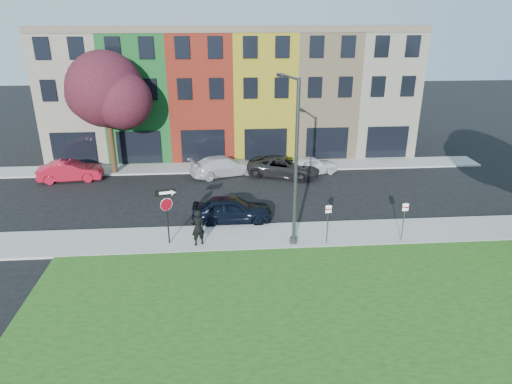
{
  "coord_description": "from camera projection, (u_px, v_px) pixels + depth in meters",
  "views": [
    {
      "loc": [
        -3.48,
        -19.1,
        11.53
      ],
      "look_at": [
        -1.7,
        4.0,
        2.28
      ],
      "focal_mm": 32.0,
      "sensor_mm": 36.0,
      "label": 1
    }
  ],
  "objects": [
    {
      "name": "parked_car_dark",
      "position": [
        284.0,
        167.0,
        33.81
      ],
      "size": [
        5.86,
        6.87,
        1.47
      ],
      "primitive_type": "imported",
      "rotation": [
        0.0,
        0.0,
        1.22
      ],
      "color": "black",
      "rests_on": "ground"
    },
    {
      "name": "street_lamp",
      "position": [
        294.0,
        164.0,
        22.65
      ],
      "size": [
        0.97,
        2.52,
        8.55
      ],
      "rotation": [
        0.0,
        0.0,
        0.28
      ],
      "color": "#434648",
      "rests_on": "sidewalk_near"
    },
    {
      "name": "stop_sign",
      "position": [
        166.0,
        205.0,
        23.26
      ],
      "size": [
        1.04,
        0.24,
        3.03
      ],
      "rotation": [
        0.0,
        0.0,
        0.2
      ],
      "color": "black",
      "rests_on": "sidewalk_near"
    },
    {
      "name": "sedan_near",
      "position": [
        232.0,
        209.0,
        26.48
      ],
      "size": [
        1.92,
        4.64,
        1.57
      ],
      "primitive_type": "imported",
      "rotation": [
        0.0,
        0.0,
        1.56
      ],
      "color": "black",
      "rests_on": "ground"
    },
    {
      "name": "parked_car_silver",
      "position": [
        223.0,
        166.0,
        34.05
      ],
      "size": [
        5.26,
        6.32,
        1.45
      ],
      "primitive_type": "imported",
      "rotation": [
        0.0,
        0.0,
        1.92
      ],
      "color": "silver",
      "rests_on": "ground"
    },
    {
      "name": "parked_car_white",
      "position": [
        311.0,
        165.0,
        34.26
      ],
      "size": [
        4.11,
        5.06,
        1.39
      ],
      "primitive_type": "imported",
      "rotation": [
        0.0,
        0.0,
        1.9
      ],
      "color": "silver",
      "rests_on": "ground"
    },
    {
      "name": "sidewalk_near",
      "position": [
        324.0,
        234.0,
        25.1
      ],
      "size": [
        40.0,
        3.0,
        0.12
      ],
      "primitive_type": "cube",
      "color": "#989690",
      "rests_on": "ground"
    },
    {
      "name": "tree_purple",
      "position": [
        107.0,
        91.0,
        32.43
      ],
      "size": [
        6.48,
        5.67,
        8.91
      ],
      "color": "#2F1E0F",
      "rests_on": "sidewalk_far"
    },
    {
      "name": "parking_sign_b",
      "position": [
        404.0,
        216.0,
        23.81
      ],
      "size": [
        0.32,
        0.09,
        2.24
      ],
      "rotation": [
        0.0,
        0.0,
        -0.04
      ],
      "color": "#434648",
      "rests_on": "sidewalk_near"
    },
    {
      "name": "parking_sign_a",
      "position": [
        328.0,
        219.0,
        23.52
      ],
      "size": [
        0.32,
        0.1,
        2.27
      ],
      "rotation": [
        0.0,
        0.0,
        0.1
      ],
      "color": "#434648",
      "rests_on": "sidewalk_near"
    },
    {
      "name": "man",
      "position": [
        198.0,
        228.0,
        23.52
      ],
      "size": [
        1.06,
        1.0,
        1.96
      ],
      "primitive_type": "imported",
      "rotation": [
        0.0,
        0.0,
        3.56
      ],
      "color": "black",
      "rests_on": "sidewalk_near"
    },
    {
      "name": "sidewalk_far",
      "position": [
        229.0,
        167.0,
        35.86
      ],
      "size": [
        40.0,
        2.4,
        0.12
      ],
      "primitive_type": "cube",
      "color": "#989690",
      "rests_on": "ground"
    },
    {
      "name": "parked_car_red",
      "position": [
        70.0,
        171.0,
        32.94
      ],
      "size": [
        2.42,
        4.76,
        1.47
      ],
      "primitive_type": "imported",
      "rotation": [
        0.0,
        0.0,
        1.67
      ],
      "color": "maroon",
      "rests_on": "ground"
    },
    {
      "name": "ground",
      "position": [
        297.0,
        265.0,
        22.21
      ],
      "size": [
        120.0,
        120.0,
        0.0
      ],
      "primitive_type": "plane",
      "color": "black",
      "rests_on": "ground"
    },
    {
      "name": "rowhouse_block",
      "position": [
        232.0,
        91.0,
        39.8
      ],
      "size": [
        30.0,
        10.12,
        10.0
      ],
      "color": "beige",
      "rests_on": "ground"
    }
  ]
}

